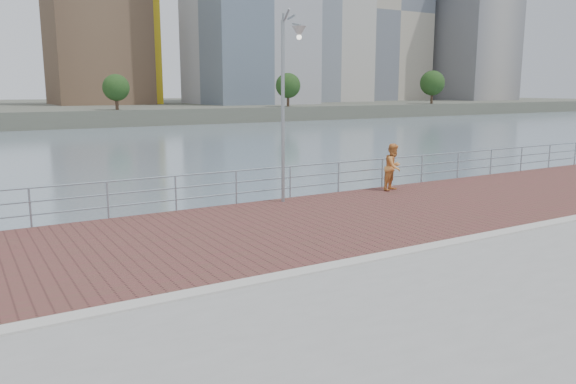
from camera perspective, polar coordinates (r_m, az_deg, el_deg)
water at (r=12.85m, az=4.78°, el=-16.08°), size 400.00×400.00×0.00m
brick_lane at (r=15.03m, az=-3.15°, el=-3.88°), size 40.00×6.80×0.02m
curb at (r=12.08m, az=4.93°, el=-7.43°), size 40.00×0.40×0.06m
guardrail at (r=17.90m, az=-8.26°, el=0.59°), size 39.06×0.06×1.13m
street_lamp at (r=17.94m, az=0.18°, el=11.89°), size 0.43×1.25×5.87m
bystander at (r=21.01m, az=10.66°, el=2.51°), size 1.02×0.92×1.73m
shoreline_trees at (r=88.41m, az=-18.69°, el=10.34°), size 144.75×5.12×6.83m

